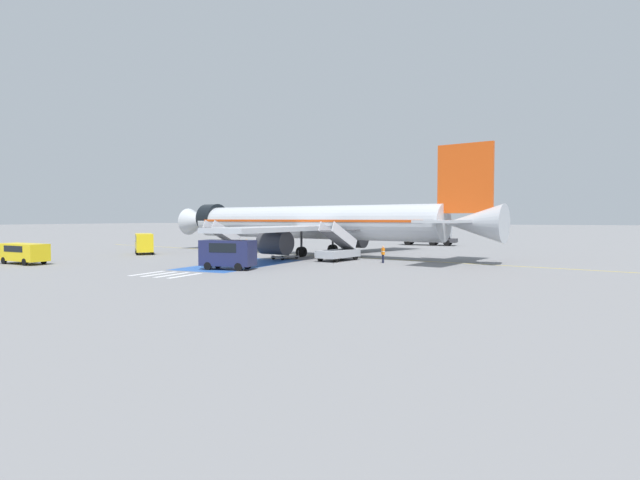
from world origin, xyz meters
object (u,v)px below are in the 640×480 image
fuel_tanker (430,233)px  ground_crew_1 (243,248)px  airliner (311,223)px  service_van_1 (144,242)px  service_van_2 (24,252)px  ground_crew_0 (247,246)px  traffic_cone_1 (247,254)px  baggage_cart (285,257)px  boarding_stairs_aft (338,251)px  ground_crew_2 (383,253)px  ground_crew_3 (288,247)px  traffic_cone_0 (316,255)px  service_van_0 (228,252)px  boarding_stairs_forward (222,245)px

fuel_tanker → ground_crew_1: fuel_tanker is taller
airliner → service_van_1: airliner is taller
service_van_2 → ground_crew_0: (12.50, 17.43, -0.09)m
ground_crew_0 → traffic_cone_1: (1.09, -1.59, -0.75)m
ground_crew_0 → baggage_cart: bearing=125.6°
boarding_stairs_aft → service_van_2: size_ratio=1.02×
ground_crew_2 → ground_crew_0: bearing=-135.2°
service_van_1 → ground_crew_2: bearing=-46.0°
service_van_1 → ground_crew_2: service_van_1 is taller
fuel_tanker → ground_crew_2: (2.74, -32.41, -0.93)m
ground_crew_0 → ground_crew_2: bearing=139.4°
ground_crew_2 → traffic_cone_1: ground_crew_2 is taller
boarding_stairs_aft → service_van_1: bearing=-165.8°
fuel_tanker → ground_crew_3: fuel_tanker is taller
service_van_1 → traffic_cone_0: (20.29, 3.74, -1.13)m
fuel_tanker → baggage_cart: size_ratio=2.92×
airliner → ground_crew_0: size_ratio=23.47×
traffic_cone_0 → service_van_0: bearing=-95.3°
ground_crew_1 → ground_crew_2: 16.42m
traffic_cone_0 → ground_crew_3: bearing=-175.1°
service_van_2 → fuel_tanker: bearing=155.3°
service_van_0 → service_van_1: service_van_0 is taller
service_van_0 → airliner: bearing=174.6°
airliner → boarding_stairs_forward: airliner is taller
airliner → service_van_1: 19.58m
traffic_cone_0 → fuel_tanker: bearing=79.2°
airliner → boarding_stairs_forward: 11.01m
fuel_tanker → ground_crew_2: bearing=-175.4°
traffic_cone_1 → ground_crew_3: bearing=23.5°
service_van_0 → service_van_2: 19.96m
baggage_cart → ground_crew_2: bearing=16.1°
boarding_stairs_forward → traffic_cone_0: bearing=8.4°
ground_crew_0 → ground_crew_3: size_ratio=1.01×
ground_crew_0 → ground_crew_1: ground_crew_0 is taller
service_van_1 → traffic_cone_0: bearing=-36.7°
baggage_cart → ground_crew_0: size_ratio=1.62×
ground_crew_1 → ground_crew_2: ground_crew_1 is taller
boarding_stairs_aft → baggage_cart: (-5.61, -0.60, -0.71)m
fuel_tanker → ground_crew_1: (-13.61, -30.91, -0.93)m
fuel_tanker → airliner: bearing=163.5°
ground_crew_0 → service_van_1: bearing=-15.9°
ground_crew_1 → traffic_cone_0: 8.22m
ground_crew_0 → ground_crew_1: 1.30m
ground_crew_1 → ground_crew_3: bearing=23.2°
service_van_2 → ground_crew_3: size_ratio=3.00×
service_van_0 → baggage_cart: service_van_0 is taller
ground_crew_2 → traffic_cone_0: bearing=-146.9°
boarding_stairs_aft → ground_crew_1: 11.65m
service_van_0 → boarding_stairs_aft: bearing=149.0°
ground_crew_0 → airliner: bearing=177.6°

